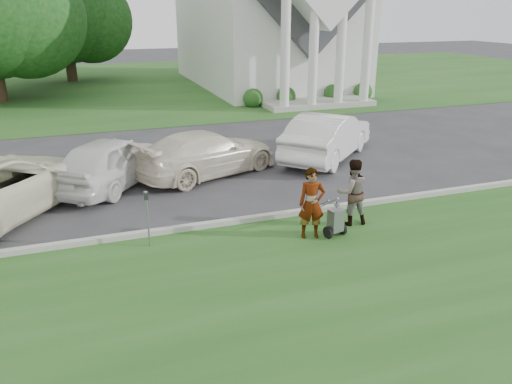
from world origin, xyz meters
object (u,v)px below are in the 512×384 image
tree_back (64,15)px  striping_cart (335,221)px  parking_meter_near (147,212)px  car_d (327,136)px  person_left (312,204)px  person_right (352,192)px  car_c (206,153)px  car_b (112,161)px

tree_back → striping_cart: 31.78m
parking_meter_near → striping_cart: bearing=-12.1°
striping_cart → car_d: size_ratio=0.21×
car_d → person_left: bearing=106.9°
person_left → car_d: person_left is taller
person_right → car_c: 5.71m
tree_back → person_left: 31.48m
car_c → car_d: car_d is taller
tree_back → car_b: bearing=-87.5°
striping_cart → car_b: 7.33m
striping_cart → car_d: 6.74m
person_left → car_c: 5.67m
tree_back → person_left: bearing=-80.2°
tree_back → car_d: bearing=-70.6°
person_left → car_d: bearing=74.2°
striping_cart → car_b: size_ratio=0.23×
car_b → car_c: 3.00m
person_left → person_right: bearing=31.3°
car_b → tree_back: bearing=-49.8°
striping_cart → person_right: 1.01m
striping_cart → car_c: 5.96m
car_c → tree_back: bearing=-12.9°
parking_meter_near → car_b: (-0.44, 4.64, -0.07)m
person_left → car_d: (3.44, 5.95, -0.02)m
parking_meter_near → car_c: bearing=61.8°
striping_cart → parking_meter_near: size_ratio=0.79×
car_b → car_c: size_ratio=0.92×
striping_cart → car_d: car_d is taller
person_left → car_d: size_ratio=0.34×
striping_cart → car_c: (-1.75, 5.69, 0.32)m
car_d → parking_meter_near: bearing=82.7°
person_right → car_d: 5.95m
car_b → striping_cart: bearing=168.1°
person_left → person_right: person_left is taller
parking_meter_near → car_c: car_c is taller
car_b → car_d: size_ratio=0.91×
striping_cart → parking_meter_near: 4.42m
striping_cart → parking_meter_near: parking_meter_near is taller
tree_back → car_b: tree_back is taller
tree_back → car_b: (1.13, -25.36, -3.94)m
tree_back → car_d: size_ratio=1.90×
tree_back → car_b: size_ratio=2.08×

